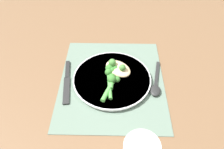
{
  "coord_description": "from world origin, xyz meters",
  "views": [
    {
      "loc": [
        -0.5,
        -0.01,
        0.56
      ],
      "look_at": [
        0.0,
        0.0,
        0.03
      ],
      "focal_mm": 35.0,
      "sensor_mm": 36.0,
      "label": 1
    }
  ],
  "objects_px": {
    "broccoli_stalk_rear": "(110,76)",
    "broccoli_stalk_left": "(112,82)",
    "knife": "(67,80)",
    "chicken_fillet": "(118,69)",
    "broccoli_stalk_front": "(112,71)",
    "spoon": "(156,86)",
    "plate": "(112,79)"
  },
  "relations": [
    {
      "from": "plate",
      "to": "knife",
      "type": "relative_size",
      "value": 1.35
    },
    {
      "from": "broccoli_stalk_left",
      "to": "plate",
      "type": "bearing_deg",
      "value": 112.51
    },
    {
      "from": "broccoli_stalk_rear",
      "to": "knife",
      "type": "height_order",
      "value": "broccoli_stalk_rear"
    },
    {
      "from": "knife",
      "to": "broccoli_stalk_front",
      "type": "bearing_deg",
      "value": -178.76
    },
    {
      "from": "chicken_fillet",
      "to": "broccoli_stalk_rear",
      "type": "height_order",
      "value": "broccoli_stalk_rear"
    },
    {
      "from": "plate",
      "to": "knife",
      "type": "distance_m",
      "value": 0.15
    },
    {
      "from": "broccoli_stalk_rear",
      "to": "spoon",
      "type": "height_order",
      "value": "broccoli_stalk_rear"
    },
    {
      "from": "broccoli_stalk_front",
      "to": "knife",
      "type": "height_order",
      "value": "broccoli_stalk_front"
    },
    {
      "from": "plate",
      "to": "spoon",
      "type": "relative_size",
      "value": 1.58
    },
    {
      "from": "knife",
      "to": "spoon",
      "type": "xyz_separation_m",
      "value": [
        -0.02,
        -0.3,
        0.0
      ]
    },
    {
      "from": "plate",
      "to": "spoon",
      "type": "xyz_separation_m",
      "value": [
        -0.03,
        -0.15,
        -0.0
      ]
    },
    {
      "from": "broccoli_stalk_left",
      "to": "knife",
      "type": "bearing_deg",
      "value": -167.75
    },
    {
      "from": "knife",
      "to": "spoon",
      "type": "height_order",
      "value": "spoon"
    },
    {
      "from": "spoon",
      "to": "broccoli_stalk_rear",
      "type": "bearing_deg",
      "value": 1.47
    },
    {
      "from": "broccoli_stalk_left",
      "to": "knife",
      "type": "height_order",
      "value": "broccoli_stalk_left"
    },
    {
      "from": "broccoli_stalk_left",
      "to": "spoon",
      "type": "bearing_deg",
      "value": 21.23
    },
    {
      "from": "chicken_fillet",
      "to": "broccoli_stalk_rear",
      "type": "relative_size",
      "value": 0.91
    },
    {
      "from": "broccoli_stalk_left",
      "to": "spoon",
      "type": "height_order",
      "value": "broccoli_stalk_left"
    },
    {
      "from": "broccoli_stalk_left",
      "to": "spoon",
      "type": "relative_size",
      "value": 0.65
    },
    {
      "from": "plate",
      "to": "broccoli_stalk_front",
      "type": "height_order",
      "value": "broccoli_stalk_front"
    },
    {
      "from": "plate",
      "to": "broccoli_stalk_rear",
      "type": "distance_m",
      "value": 0.02
    },
    {
      "from": "broccoli_stalk_rear",
      "to": "broccoli_stalk_front",
      "type": "bearing_deg",
      "value": 67.29
    },
    {
      "from": "plate",
      "to": "broccoli_stalk_left",
      "type": "distance_m",
      "value": 0.03
    },
    {
      "from": "chicken_fillet",
      "to": "knife",
      "type": "height_order",
      "value": "chicken_fillet"
    },
    {
      "from": "broccoli_stalk_rear",
      "to": "broccoli_stalk_left",
      "type": "bearing_deg",
      "value": -77.76
    },
    {
      "from": "chicken_fillet",
      "to": "broccoli_stalk_front",
      "type": "height_order",
      "value": "broccoli_stalk_front"
    },
    {
      "from": "broccoli_stalk_front",
      "to": "spoon",
      "type": "bearing_deg",
      "value": -12.52
    },
    {
      "from": "plate",
      "to": "broccoli_stalk_left",
      "type": "xyz_separation_m",
      "value": [
        -0.03,
        -0.0,
        0.02
      ]
    },
    {
      "from": "broccoli_stalk_front",
      "to": "spoon",
      "type": "relative_size",
      "value": 0.6
    },
    {
      "from": "chicken_fillet",
      "to": "broccoli_stalk_rear",
      "type": "bearing_deg",
      "value": 141.66
    },
    {
      "from": "plate",
      "to": "broccoli_stalk_rear",
      "type": "relative_size",
      "value": 2.06
    },
    {
      "from": "plate",
      "to": "broccoli_stalk_front",
      "type": "relative_size",
      "value": 2.61
    }
  ]
}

